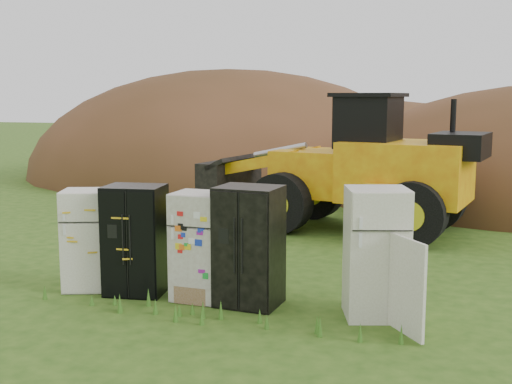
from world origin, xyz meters
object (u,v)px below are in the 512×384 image
(fridge_leftmost, at_px, (87,240))
(fridge_sticker, at_px, (199,246))
(fridge_dark_mid, at_px, (249,246))
(wheel_loader, at_px, (335,162))
(fridge_black_side, at_px, (135,240))
(fridge_open_door, at_px, (376,253))

(fridge_leftmost, bearing_deg, fridge_sticker, -17.96)
(fridge_dark_mid, distance_m, wheel_loader, 6.16)
(fridge_black_side, relative_size, wheel_loader, 0.26)
(fridge_dark_mid, height_order, wheel_loader, wheel_loader)
(fridge_black_side, bearing_deg, fridge_dark_mid, -7.97)
(fridge_leftmost, relative_size, wheel_loader, 0.25)
(fridge_leftmost, relative_size, fridge_black_side, 0.94)
(wheel_loader, bearing_deg, fridge_black_side, -98.47)
(fridge_black_side, distance_m, fridge_open_door, 3.85)
(fridge_sticker, bearing_deg, fridge_leftmost, -177.03)
(wheel_loader, bearing_deg, fridge_sticker, -88.94)
(fridge_black_side, height_order, fridge_sticker, fridge_black_side)
(fridge_black_side, bearing_deg, fridge_open_door, -7.51)
(fridge_sticker, bearing_deg, wheel_loader, 82.09)
(fridge_leftmost, distance_m, fridge_open_door, 4.74)
(fridge_sticker, height_order, wheel_loader, wheel_loader)
(fridge_leftmost, relative_size, fridge_dark_mid, 0.90)
(fridge_black_side, xyz_separation_m, wheel_loader, (2.12, 6.11, 0.75))
(fridge_black_side, bearing_deg, wheel_loader, 63.15)
(fridge_dark_mid, bearing_deg, fridge_leftmost, -175.44)
(fridge_black_side, bearing_deg, fridge_leftmost, 172.94)
(fridge_dark_mid, xyz_separation_m, wheel_loader, (0.19, 6.12, 0.71))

